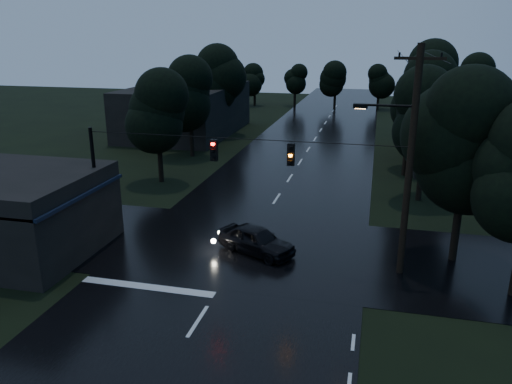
% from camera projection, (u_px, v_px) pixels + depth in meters
% --- Properties ---
extents(main_road, '(12.00, 120.00, 0.02)m').
position_uv_depth(main_road, '(300.00, 162.00, 41.90)').
color(main_road, black).
rests_on(main_road, ground).
extents(cross_street, '(60.00, 9.00, 0.02)m').
position_uv_depth(cross_street, '(245.00, 248.00, 25.23)').
color(cross_street, black).
rests_on(cross_street, ground).
extents(building_far_right, '(10.00, 14.00, 4.40)m').
position_uv_depth(building_far_right, '(473.00, 135.00, 41.79)').
color(building_far_right, black).
rests_on(building_far_right, ground).
extents(building_far_left, '(10.00, 16.00, 5.00)m').
position_uv_depth(building_far_left, '(186.00, 110.00, 53.55)').
color(building_far_left, black).
rests_on(building_far_left, ground).
extents(utility_pole_main, '(3.50, 0.30, 10.00)m').
position_uv_depth(utility_pole_main, '(408.00, 160.00, 21.04)').
color(utility_pole_main, black).
rests_on(utility_pole_main, ground).
extents(utility_pole_far, '(2.00, 0.30, 7.50)m').
position_uv_depth(utility_pole_far, '(408.00, 125.00, 37.00)').
color(utility_pole_far, black).
rests_on(utility_pole_far, ground).
extents(anchor_pole_left, '(0.18, 0.18, 6.00)m').
position_uv_depth(anchor_pole_left, '(96.00, 186.00, 25.08)').
color(anchor_pole_left, black).
rests_on(anchor_pole_left, ground).
extents(span_signals, '(15.00, 0.37, 1.12)m').
position_uv_depth(span_signals, '(251.00, 151.00, 22.58)').
color(span_signals, black).
rests_on(span_signals, ground).
extents(tree_corner_near, '(4.48, 4.48, 9.44)m').
position_uv_depth(tree_corner_near, '(468.00, 136.00, 22.09)').
color(tree_corner_near, black).
rests_on(tree_corner_near, ground).
extents(tree_left_a, '(3.92, 3.92, 8.26)m').
position_uv_depth(tree_left_a, '(157.00, 110.00, 34.92)').
color(tree_left_a, black).
rests_on(tree_left_a, ground).
extents(tree_left_b, '(4.20, 4.20, 8.85)m').
position_uv_depth(tree_left_b, '(190.00, 92.00, 42.35)').
color(tree_left_b, black).
rests_on(tree_left_b, ground).
extents(tree_left_c, '(4.48, 4.48, 9.44)m').
position_uv_depth(tree_left_c, '(219.00, 77.00, 51.63)').
color(tree_left_c, black).
rests_on(tree_left_c, ground).
extents(tree_right_a, '(4.20, 4.20, 8.85)m').
position_uv_depth(tree_right_a, '(427.00, 114.00, 30.76)').
color(tree_right_a, black).
rests_on(tree_right_a, ground).
extents(tree_right_b, '(4.48, 4.48, 9.44)m').
position_uv_depth(tree_right_b, '(427.00, 93.00, 37.92)').
color(tree_right_b, black).
rests_on(tree_right_b, ground).
extents(tree_right_c, '(4.76, 4.76, 10.03)m').
position_uv_depth(tree_right_c, '(425.00, 78.00, 46.93)').
color(tree_right_c, black).
rests_on(tree_right_c, ground).
extents(car, '(4.35, 3.16, 1.38)m').
position_uv_depth(car, '(256.00, 240.00, 24.43)').
color(car, black).
rests_on(car, ground).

